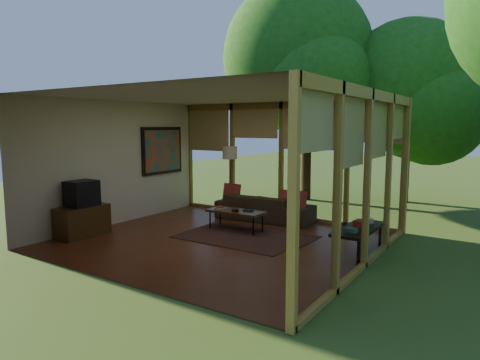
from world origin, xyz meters
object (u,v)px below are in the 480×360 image
Objects in this scene: floor_lamp at (230,157)px; sofa at (260,207)px; television at (82,193)px; side_console at (356,230)px; media_cabinet at (82,221)px; coffee_table at (236,212)px.

sofa is at bearing -13.95° from floor_lamp.
floor_lamp reaches higher than television.
media_cabinet is at bearing -159.69° from side_console.
television is 0.33× the size of floor_lamp.
media_cabinet is at bearing -138.95° from coffee_table.
side_console is (2.57, -0.20, 0.02)m from coffee_table.
side_console is at bearing 20.39° from television.
floor_lamp is (1.17, 3.41, 0.56)m from television.
sofa is at bearing 153.15° from side_console.
media_cabinet is 3.77m from floor_lamp.
television is at bearing 0.00° from media_cabinet.
sofa reaches higher than side_console.
media_cabinet is 3.05m from coffee_table.
sofa is 2.01× the size of media_cabinet.
media_cabinet is (-2.20, -3.16, 0.01)m from sofa.
television is (0.02, 0.00, 0.55)m from media_cabinet.
sofa is 3.87m from television.
television reaches higher than media_cabinet.
coffee_table is (0.10, -1.16, 0.10)m from sofa.
sofa is 1.22× the size of floor_lamp.
media_cabinet reaches higher than side_console.
floor_lamp is at bearing 70.78° from media_cabinet.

